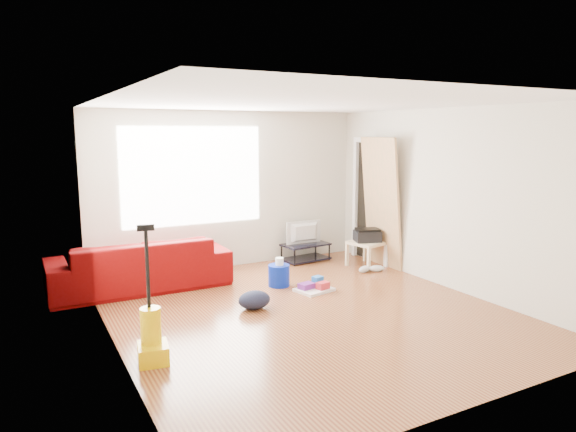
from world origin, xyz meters
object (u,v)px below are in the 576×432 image
tv_stand (306,252)px  vacuum (152,337)px  side_table (367,245)px  cleaning_tray (314,287)px  sofa (141,288)px  bucket (279,286)px  backpack (254,309)px

tv_stand → vacuum: bearing=-146.2°
side_table → vacuum: 4.38m
side_table → vacuum: size_ratio=0.46×
cleaning_tray → side_table: bearing=26.9°
tv_stand → side_table: (0.70, -0.79, 0.19)m
sofa → cleaning_tray: (2.09, -1.25, 0.05)m
sofa → cleaning_tray: bearing=149.2°
tv_stand → bucket: tv_stand is taller
sofa → bucket: size_ratio=7.95×
backpack → vacuum: (-1.47, -0.88, 0.24)m
cleaning_tray → backpack: 1.07m
side_table → cleaning_tray: size_ratio=1.13×
bucket → vacuum: size_ratio=0.23×
cleaning_tray → vacuum: size_ratio=0.41×
backpack → tv_stand: bearing=44.2°
sofa → vacuum: vacuum is taller
sofa → side_table: side_table is taller
side_table → backpack: side_table is taller
tv_stand → backpack: size_ratio=2.02×
tv_stand → vacuum: vacuum is taller
tv_stand → backpack: (-1.78, -1.79, -0.16)m
cleaning_tray → tv_stand: bearing=64.0°
sofa → side_table: (3.53, -0.52, 0.35)m
side_table → bucket: size_ratio=1.99×
sofa → backpack: 1.85m
sofa → tv_stand: (2.83, 0.27, 0.16)m
sofa → backpack: (1.05, -1.52, 0.00)m
bucket → backpack: bucket is taller
tv_stand → bucket: bearing=-140.3°
tv_stand → cleaning_tray: (-0.74, -1.52, -0.11)m
side_table → vacuum: vacuum is taller
backpack → vacuum: size_ratio=0.31×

